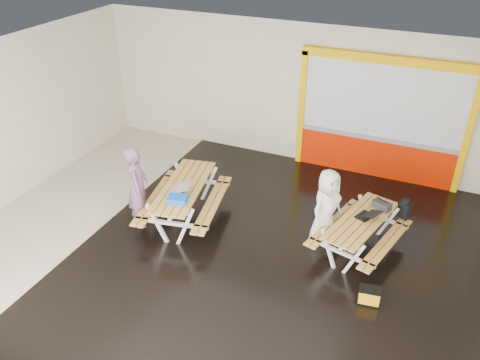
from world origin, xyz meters
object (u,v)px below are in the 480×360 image
at_px(laptop_right, 367,215).
at_px(toolbox, 382,205).
at_px(backpack, 405,208).
at_px(picnic_table_right, 360,227).
at_px(person_right, 326,206).
at_px(fluke_bag, 369,296).
at_px(person_left, 138,187).
at_px(blue_pouch, 177,199).
at_px(laptop_left, 179,190).
at_px(dark_case, 322,233).
at_px(picnic_table_left, 184,194).

relative_size(laptop_right, toolbox, 1.25).
bearing_deg(backpack, toolbox, -144.09).
xyz_separation_m(picnic_table_right, person_right, (-0.70, 0.10, 0.22)).
distance_m(picnic_table_right, fluke_bag, 1.45).
height_order(person_right, laptop_right, person_right).
bearing_deg(toolbox, picnic_table_right, -118.66).
distance_m(person_left, laptop_right, 4.50).
xyz_separation_m(person_left, person_right, (3.61, 0.98, -0.10)).
height_order(toolbox, fluke_bag, toolbox).
distance_m(person_left, blue_pouch, 0.97).
bearing_deg(person_left, blue_pouch, -123.95).
bearing_deg(laptop_left, laptop_right, 12.18).
bearing_deg(dark_case, toolbox, 16.99).
xyz_separation_m(picnic_table_right, backpack, (0.68, 0.79, 0.12)).
distance_m(person_left, fluke_bag, 4.85).
bearing_deg(picnic_table_right, toolbox, 61.34).
distance_m(person_right, laptop_right, 0.78).
relative_size(person_right, laptop_left, 2.90).
bearing_deg(person_right, backpack, -39.78).
relative_size(picnic_table_left, person_left, 1.35).
bearing_deg(picnic_table_left, person_right, 10.03).
relative_size(person_left, blue_pouch, 4.82).
xyz_separation_m(picnic_table_right, laptop_left, (-3.49, -0.67, 0.34)).
height_order(person_left, laptop_right, person_left).
distance_m(person_left, dark_case, 3.80).
distance_m(laptop_left, toolbox, 3.94).
xyz_separation_m(blue_pouch, toolbox, (3.62, 1.47, -0.07)).
relative_size(person_left, laptop_right, 3.66).
relative_size(laptop_left, toolbox, 1.36).
bearing_deg(person_left, fluke_bag, -123.79).
distance_m(person_right, fluke_bag, 1.94).
bearing_deg(blue_pouch, picnic_table_left, 108.59).
height_order(picnic_table_left, laptop_left, laptop_left).
bearing_deg(person_left, toolbox, -101.79).
relative_size(picnic_table_right, dark_case, 6.11).
distance_m(laptop_right, toolbox, 0.44).
bearing_deg(person_right, blue_pouch, 135.83).
height_order(picnic_table_right, person_right, person_right).
height_order(toolbox, dark_case, toolbox).
xyz_separation_m(picnic_table_right, dark_case, (-0.74, 0.19, -0.47)).
bearing_deg(laptop_right, person_left, -167.46).
bearing_deg(picnic_table_left, laptop_right, 7.79).
xyz_separation_m(picnic_table_left, laptop_left, (0.05, -0.28, 0.26)).
xyz_separation_m(backpack, dark_case, (-1.42, -0.60, -0.59)).
xyz_separation_m(person_right, fluke_bag, (1.16, -1.42, -0.61)).
bearing_deg(laptop_left, picnic_table_right, 10.94).
bearing_deg(person_right, fluke_bag, -117.06).
relative_size(laptop_left, blue_pouch, 1.44).
bearing_deg(picnic_table_left, backpack, 15.75).
bearing_deg(toolbox, laptop_right, -115.63).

